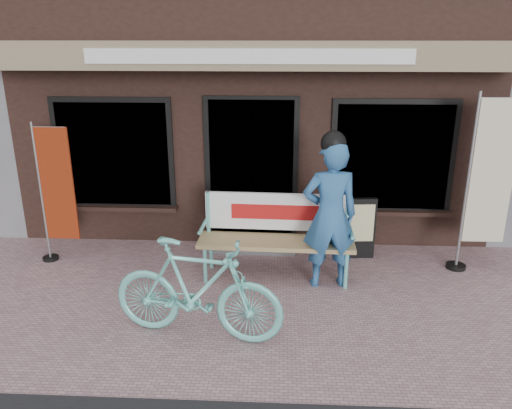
# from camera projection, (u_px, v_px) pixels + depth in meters

# --- Properties ---
(ground) EXTENTS (70.00, 70.00, 0.00)m
(ground) POSITION_uv_depth(u_px,v_px,m) (241.00, 311.00, 5.71)
(ground) COLOR #AB8387
(ground) RESTS_ON ground
(storefront) EXTENTS (7.00, 6.77, 6.00)m
(storefront) POSITION_uv_depth(u_px,v_px,m) (260.00, 35.00, 9.44)
(storefront) COLOR black
(storefront) RESTS_ON ground
(bench) EXTENTS (1.99, 0.58, 1.07)m
(bench) POSITION_uv_depth(u_px,v_px,m) (276.00, 229.00, 6.39)
(bench) COLOR #68CCC1
(bench) RESTS_ON ground
(person) EXTENTS (0.72, 0.52, 1.96)m
(person) POSITION_uv_depth(u_px,v_px,m) (330.00, 212.00, 6.01)
(person) COLOR #2D629B
(person) RESTS_ON ground
(bicycle) EXTENTS (1.86, 0.83, 1.08)m
(bicycle) POSITION_uv_depth(u_px,v_px,m) (197.00, 290.00, 5.06)
(bicycle) COLOR #68CCC1
(bicycle) RESTS_ON ground
(nobori_red) EXTENTS (0.57, 0.21, 1.94)m
(nobori_red) POSITION_uv_depth(u_px,v_px,m) (55.00, 192.00, 6.68)
(nobori_red) COLOR gray
(nobori_red) RESTS_ON ground
(nobori_cream) EXTENTS (0.69, 0.26, 2.36)m
(nobori_cream) POSITION_uv_depth(u_px,v_px,m) (487.00, 182.00, 6.35)
(nobori_cream) COLOR gray
(nobori_cream) RESTS_ON ground
(menu_stand) EXTENTS (0.44, 0.13, 0.88)m
(menu_stand) POSITION_uv_depth(u_px,v_px,m) (359.00, 228.00, 6.94)
(menu_stand) COLOR black
(menu_stand) RESTS_ON ground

